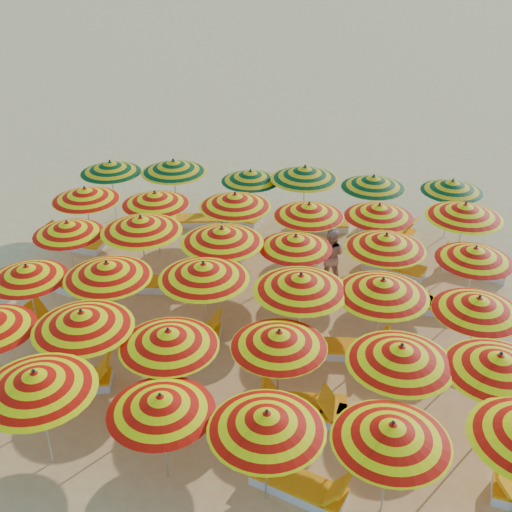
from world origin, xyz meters
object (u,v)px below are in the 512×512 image
object	(u,v)px
umbrella_2	(161,404)
lounger_8	(353,349)
umbrella_30	(110,167)
lounger_20	(388,230)
lounger_6	(60,327)
lounger_9	(494,367)
umbrella_28	(379,211)
umbrella_31	(174,166)
beachgoer_a	(233,258)
umbrella_22	(386,242)
lounger_16	(473,268)
lounger_7	(186,332)
umbrella_3	(267,421)
umbrella_32	(250,176)
umbrella_7	(82,320)
lounger_3	(73,381)
umbrella_1	(36,381)
umbrella_13	(107,270)
umbrella_24	(85,194)
umbrella_25	(155,198)
umbrella_12	(27,272)
lounger_15	(392,267)
umbrella_35	(452,186)
umbrella_10	(401,354)
umbrella_20	(222,235)
lounger_18	(233,217)
umbrella_19	(141,224)
beachgoer_b	(330,256)
umbrella_18	(68,228)
lounger_10	(56,280)
umbrella_34	(373,182)
lounger_14	(74,243)
umbrella_21	(296,242)
umbrella_29	(465,211)
lounger_17	(191,220)
umbrella_16	(383,287)
umbrella_15	(301,283)
umbrella_4	(392,432)
umbrella_26	(235,200)
lounger_19	(319,225)
umbrella_14	(204,271)
lounger_0	(301,487)

from	to	relation	value
umbrella_2	lounger_8	distance (m)	5.42
umbrella_30	lounger_20	distance (m)	8.81
lounger_6	lounger_9	size ratio (longest dim) A/B	1.01
umbrella_28	umbrella_31	bearing A→B (deg)	161.92
beachgoer_a	umbrella_22	bearing A→B (deg)	-16.53
lounger_16	lounger_7	bearing A→B (deg)	47.58
lounger_7	lounger_8	size ratio (longest dim) A/B	1.01
umbrella_3	umbrella_32	world-z (taller)	umbrella_3
umbrella_7	lounger_9	xyz separation A→B (m)	(8.48, 1.83, -1.74)
umbrella_30	lounger_3	size ratio (longest dim) A/B	1.15
umbrella_1	lounger_6	size ratio (longest dim) A/B	1.39
umbrella_13	lounger_6	xyz separation A→B (m)	(-1.39, 0.02, -1.71)
umbrella_24	lounger_6	xyz separation A→B (m)	(0.66, -4.03, -1.64)
umbrella_31	umbrella_25	bearing A→B (deg)	-90.27
umbrella_12	lounger_15	size ratio (longest dim) A/B	1.17
umbrella_3	umbrella_28	bearing A→B (deg)	76.17
umbrella_2	umbrella_35	xyz separation A→B (m)	(6.07, 10.17, -0.05)
umbrella_10	umbrella_35	bearing A→B (deg)	76.63
lounger_6	umbrella_31	bearing A→B (deg)	-89.19
umbrella_20	lounger_18	size ratio (longest dim) A/B	1.40
umbrella_19	lounger_18	distance (m)	4.92
lounger_18	beachgoer_b	world-z (taller)	beachgoer_b
umbrella_7	umbrella_18	distance (m)	4.57
umbrella_3	umbrella_32	distance (m)	10.57
umbrella_7	lounger_10	xyz separation A→B (m)	(-2.50, 3.97, -1.74)
umbrella_34	lounger_14	distance (m)	9.06
umbrella_18	lounger_10	xyz separation A→B (m)	(-0.50, -0.14, -1.54)
umbrella_21	umbrella_29	xyz separation A→B (m)	(4.30, 1.95, 0.20)
umbrella_13	lounger_17	bearing A→B (deg)	85.49
umbrella_35	umbrella_19	bearing A→B (deg)	-153.43
umbrella_12	lounger_3	size ratio (longest dim) A/B	1.18
umbrella_13	umbrella_16	distance (m)	6.08
umbrella_24	umbrella_31	world-z (taller)	umbrella_31
umbrella_10	umbrella_12	bearing A→B (deg)	165.51
umbrella_15	lounger_8	distance (m)	2.17
umbrella_24	umbrella_32	bearing A→B (deg)	26.69
umbrella_4	umbrella_10	xyz separation A→B (m)	(0.25, 1.93, 0.06)
umbrella_26	lounger_19	world-z (taller)	umbrella_26
umbrella_13	umbrella_30	size ratio (longest dim) A/B	1.26
umbrella_7	lounger_10	size ratio (longest dim) A/B	1.19
umbrella_7	umbrella_14	size ratio (longest dim) A/B	1.00
umbrella_3	umbrella_14	xyz separation A→B (m)	(-1.93, 4.32, 0.08)
umbrella_31	lounger_9	xyz separation A→B (m)	(8.67, -6.31, -1.74)
lounger_0	umbrella_2	bearing A→B (deg)	-159.98
umbrella_21	lounger_10	size ratio (longest dim) A/B	1.06
lounger_6	umbrella_19	bearing A→B (deg)	-112.23
lounger_10	umbrella_19	bearing A→B (deg)	23.24
umbrella_31	lounger_10	xyz separation A→B (m)	(-2.30, -4.17, -1.74)
umbrella_4	umbrella_10	bearing A→B (deg)	82.73
umbrella_34	lounger_19	xyz separation A→B (m)	(-1.53, 0.20, -1.62)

